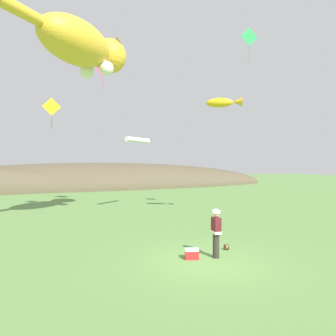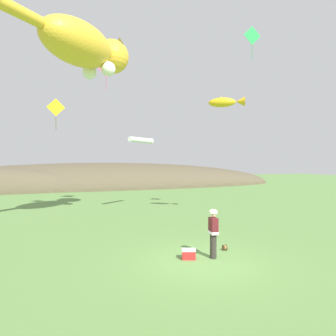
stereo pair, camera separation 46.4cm
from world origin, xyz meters
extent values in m
plane|color=#5B8442|center=(0.00, 0.00, 0.00)|extent=(120.00, 120.00, 0.00)
ellipsoid|color=brown|center=(0.00, 33.05, 0.00)|extent=(53.47, 14.04, 6.69)
cylinder|color=#332D28|center=(0.47, 0.21, 0.44)|extent=(0.24, 0.24, 0.88)
cube|color=#59191E|center=(0.47, 0.21, 1.18)|extent=(0.27, 0.42, 0.60)
cube|color=white|center=(0.47, 0.21, 0.94)|extent=(0.29, 0.44, 0.10)
sphere|color=beige|center=(0.47, 0.21, 1.59)|extent=(0.20, 0.20, 0.20)
cylinder|color=silver|center=(0.47, 0.21, 1.68)|extent=(0.30, 0.30, 0.09)
cylinder|color=silver|center=(0.47, 0.21, 1.74)|extent=(0.20, 0.20, 0.07)
cylinder|color=olive|center=(1.34, 0.93, 0.11)|extent=(0.12, 0.17, 0.17)
cylinder|color=brown|center=(1.28, 0.93, 0.11)|extent=(0.02, 0.23, 0.23)
cylinder|color=brown|center=(1.40, 0.93, 0.11)|extent=(0.02, 0.23, 0.23)
cube|color=red|center=(-0.41, 0.41, 0.15)|extent=(0.56, 0.46, 0.30)
cube|color=white|center=(-0.41, 0.41, 0.33)|extent=(0.57, 0.47, 0.06)
ellipsoid|color=gold|center=(-3.98, 7.06, 9.74)|extent=(5.13, 5.14, 2.27)
ellipsoid|color=white|center=(-3.82, 7.22, 9.33)|extent=(3.16, 3.16, 1.25)
sphere|color=gold|center=(-1.90, 9.15, 9.97)|extent=(2.04, 2.04, 2.04)
cone|color=#503E10|center=(-2.30, 9.54, 10.71)|extent=(1.03, 1.03, 0.68)
cone|color=#503E10|center=(-1.51, 8.75, 10.71)|extent=(1.03, 1.03, 0.68)
sphere|color=white|center=(-3.29, 8.73, 8.78)|extent=(0.82, 0.82, 0.82)
sphere|color=white|center=(-2.32, 7.76, 8.78)|extent=(0.82, 0.82, 0.82)
cylinder|color=gold|center=(-6.55, 4.49, 9.86)|extent=(2.15, 2.15, 0.54)
ellipsoid|color=gold|center=(4.60, 7.15, 7.20)|extent=(1.76, 1.41, 0.59)
cone|color=gold|center=(5.55, 6.57, 7.20)|extent=(0.77, 0.79, 0.59)
cone|color=gold|center=(4.56, 7.17, 7.45)|extent=(0.38, 0.38, 0.28)
sphere|color=black|center=(4.24, 7.61, 7.25)|extent=(0.14, 0.14, 0.14)
cylinder|color=white|center=(0.43, 11.36, 5.04)|extent=(2.19, 1.95, 0.36)
torus|color=white|center=(1.41, 12.20, 5.04)|extent=(0.33, 0.37, 0.44)
cube|color=yellow|center=(-5.28, 12.05, 7.17)|extent=(1.18, 0.02, 1.18)
cylinder|color=black|center=(-5.28, 12.06, 7.17)|extent=(0.79, 0.02, 0.02)
cube|color=#A98511|center=(-5.28, 12.05, 6.13)|extent=(0.03, 0.01, 0.90)
cube|color=green|center=(6.08, 6.16, 11.13)|extent=(1.12, 0.09, 1.12)
cylinder|color=black|center=(6.08, 6.17, 11.13)|extent=(0.75, 0.07, 0.02)
cube|color=#1A7C35|center=(6.08, 6.16, 10.12)|extent=(0.03, 0.01, 0.90)
cube|color=#E53F8C|center=(-1.93, 12.00, 10.25)|extent=(1.53, 0.21, 1.54)
cylinder|color=black|center=(-1.93, 12.01, 10.25)|extent=(1.03, 0.15, 0.02)
cube|color=#A02C62|center=(-1.93, 12.00, 9.03)|extent=(0.03, 0.01, 0.90)
camera|label=1|loc=(-4.95, -9.36, 3.53)|focal=32.00mm
camera|label=2|loc=(-4.52, -9.51, 3.53)|focal=32.00mm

